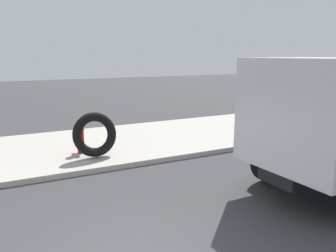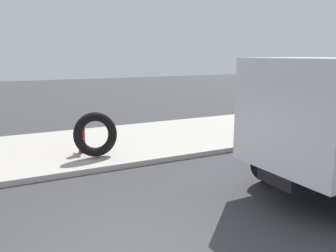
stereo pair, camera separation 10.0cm
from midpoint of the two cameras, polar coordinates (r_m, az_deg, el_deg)
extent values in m
cube|color=#ADA89E|center=(11.47, -19.16, -3.96)|extent=(36.00, 5.00, 0.15)
cylinder|color=red|center=(10.64, -14.59, -2.59)|extent=(0.21, 0.21, 0.67)
sphere|color=red|center=(10.56, -14.70, -0.53)|extent=(0.24, 0.24, 0.24)
cylinder|color=red|center=(10.45, -14.38, -2.40)|extent=(0.09, 0.17, 0.09)
cylinder|color=red|center=(10.80, -14.84, -1.96)|extent=(0.09, 0.17, 0.09)
cylinder|color=red|center=(10.47, -14.36, -2.82)|extent=(0.11, 0.17, 0.11)
torus|color=black|center=(10.07, -12.38, -1.40)|extent=(1.31, 0.56, 1.31)
cube|color=silver|center=(7.47, 22.83, 1.94)|extent=(2.05, 2.54, 2.20)
cylinder|color=black|center=(8.72, 16.55, -5.43)|extent=(1.11, 0.32, 1.10)
camera|label=1|loc=(0.05, -90.34, -0.07)|focal=36.58mm
camera|label=2|loc=(0.05, 89.66, 0.07)|focal=36.58mm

